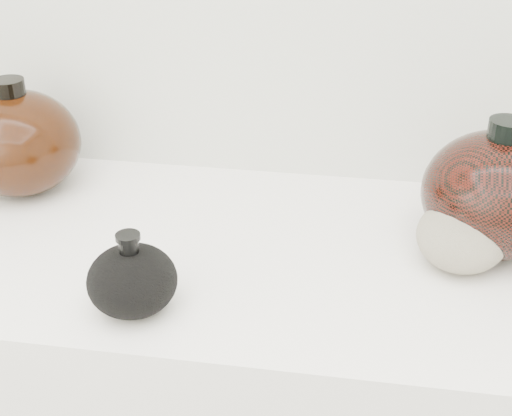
% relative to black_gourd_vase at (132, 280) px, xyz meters
% --- Properties ---
extents(room, '(3.04, 2.42, 2.64)m').
position_rel_black_gourd_vase_xyz_m(room, '(0.16, -0.51, 0.36)').
color(room, slate).
rests_on(room, ground).
extents(black_gourd_vase, '(0.13, 0.13, 0.11)m').
position_rel_black_gourd_vase_xyz_m(black_gourd_vase, '(0.00, 0.00, 0.00)').
color(black_gourd_vase, black).
rests_on(black_gourd_vase, display_counter).
extents(cream_gourd_vase, '(0.13, 0.13, 0.12)m').
position_rel_black_gourd_vase_xyz_m(cream_gourd_vase, '(0.41, 0.17, 0.00)').
color(cream_gourd_vase, beige).
rests_on(cream_gourd_vase, display_counter).
extents(left_round_pot, '(0.20, 0.20, 0.19)m').
position_rel_black_gourd_vase_xyz_m(left_round_pot, '(-0.28, 0.29, 0.04)').
color(left_round_pot, black).
rests_on(left_round_pot, display_counter).
extents(right_round_pot, '(0.20, 0.20, 0.20)m').
position_rel_black_gourd_vase_xyz_m(right_round_pot, '(0.46, 0.22, 0.04)').
color(right_round_pot, black).
rests_on(right_round_pot, display_counter).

